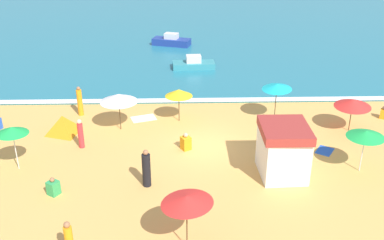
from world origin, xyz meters
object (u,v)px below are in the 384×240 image
(beach_umbrella_6, at_px, (353,103))
(small_boat_0, at_px, (194,64))
(beachgoer_0, at_px, (186,142))
(beachgoer_6, at_px, (81,134))
(beach_umbrella_1, at_px, (366,134))
(beachgoer_9, at_px, (80,102))
(beach_umbrella_5, at_px, (119,98))
(beachgoer_5, at_px, (383,113))
(beach_tent, at_px, (63,124))
(lifeguard_cabana, at_px, (283,150))
(beach_umbrella_7, at_px, (179,93))
(beach_umbrella_0, at_px, (187,200))
(beachgoer_2, at_px, (146,169))
(beachgoer_10, at_px, (53,187))
(beach_umbrella_2, at_px, (12,130))
(small_boat_1, at_px, (171,41))

(beach_umbrella_6, height_order, small_boat_0, beach_umbrella_6)
(beachgoer_0, bearing_deg, beachgoer_6, 176.32)
(beach_umbrella_1, relative_size, beachgoer_9, 1.17)
(beach_umbrella_5, relative_size, beachgoer_6, 1.75)
(beachgoer_0, relative_size, beachgoer_5, 1.20)
(beachgoer_0, bearing_deg, beachgoer_9, 144.56)
(beach_umbrella_6, distance_m, beach_tent, 16.49)
(beach_umbrella_1, distance_m, beachgoer_0, 8.96)
(lifeguard_cabana, relative_size, beach_umbrella_7, 1.21)
(beachgoer_5, distance_m, beachgoer_6, 18.03)
(beach_umbrella_0, xyz_separation_m, beachgoer_5, (12.20, 11.32, -1.82))
(lifeguard_cabana, xyz_separation_m, beachgoer_2, (-6.42, -0.85, -0.44))
(beach_umbrella_5, height_order, beachgoer_6, beach_umbrella_5)
(beach_umbrella_7, distance_m, beachgoer_10, 9.60)
(beachgoer_2, bearing_deg, beach_umbrella_2, 165.55)
(beach_umbrella_0, xyz_separation_m, beachgoer_9, (-6.40, 12.31, -1.27))
(small_boat_0, bearing_deg, beachgoer_0, -93.49)
(beachgoer_6, height_order, beachgoer_9, beachgoer_9)
(beach_umbrella_7, height_order, beachgoer_5, beach_umbrella_7)
(beach_umbrella_0, bearing_deg, beachgoer_9, 117.48)
(beachgoer_5, bearing_deg, beachgoer_9, 176.97)
(beachgoer_6, bearing_deg, beachgoer_10, -95.15)
(beach_umbrella_5, relative_size, beach_umbrella_6, 1.00)
(beachgoer_9, distance_m, beachgoer_10, 8.67)
(beachgoer_6, distance_m, small_boat_1, 20.19)
(lifeguard_cabana, height_order, beachgoer_2, lifeguard_cabana)
(beach_umbrella_2, relative_size, small_boat_0, 0.68)
(beach_umbrella_2, distance_m, beachgoer_9, 6.74)
(beach_umbrella_0, bearing_deg, lifeguard_cabana, 47.85)
(beach_umbrella_7, relative_size, small_boat_1, 0.58)
(beach_umbrella_1, bearing_deg, small_boat_0, 116.06)
(beach_umbrella_1, xyz_separation_m, beach_tent, (-15.46, 4.61, -1.49))
(beachgoer_2, bearing_deg, beach_umbrella_6, 25.64)
(beachgoer_9, bearing_deg, beachgoer_5, -3.03)
(beachgoer_5, distance_m, beachgoer_9, 18.63)
(beach_tent, height_order, beachgoer_9, beachgoer_9)
(lifeguard_cabana, distance_m, beachgoer_2, 6.49)
(beach_umbrella_0, bearing_deg, beach_umbrella_1, 31.79)
(beach_umbrella_1, xyz_separation_m, small_boat_0, (-7.67, 15.69, -1.57))
(lifeguard_cabana, bearing_deg, beach_tent, 157.50)
(lifeguard_cabana, bearing_deg, beach_umbrella_5, 148.51)
(beachgoer_6, bearing_deg, small_boat_1, 77.03)
(beach_umbrella_1, height_order, small_boat_1, beach_umbrella_1)
(beachgoer_2, relative_size, beachgoer_10, 2.17)
(beachgoer_5, relative_size, beachgoer_10, 0.93)
(beachgoer_5, distance_m, beachgoer_10, 19.67)
(lifeguard_cabana, xyz_separation_m, beach_tent, (-11.56, 4.79, -0.79))
(beach_umbrella_1, height_order, beachgoer_0, beach_umbrella_1)
(beachgoer_10, bearing_deg, beach_umbrella_1, 6.42)
(beach_umbrella_1, xyz_separation_m, beachgoer_6, (-14.07, 2.77, -1.21))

